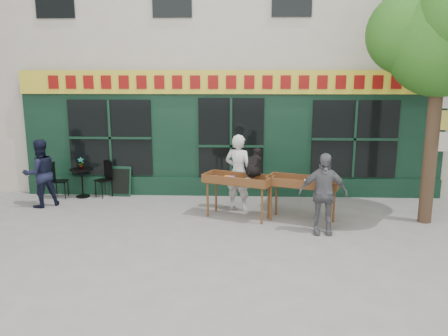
# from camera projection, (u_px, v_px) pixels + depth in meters

# --- Properties ---
(ground) EXTENTS (80.00, 80.00, 0.00)m
(ground) POSITION_uv_depth(u_px,v_px,m) (228.00, 223.00, 9.46)
(ground) COLOR slate
(ground) RESTS_ON ground
(building) EXTENTS (14.00, 7.26, 10.00)m
(building) POSITION_uv_depth(u_px,v_px,m) (234.00, 20.00, 14.32)
(building) COLOR beige
(building) RESTS_ON ground
(street_tree) EXTENTS (3.05, 2.90, 5.60)m
(street_tree) POSITION_uv_depth(u_px,v_px,m) (443.00, 27.00, 8.81)
(street_tree) COLOR #382619
(street_tree) RESTS_ON ground
(book_cart_center) EXTENTS (1.62, 1.14, 0.99)m
(book_cart_center) POSITION_uv_depth(u_px,v_px,m) (238.00, 182.00, 9.71)
(book_cart_center) COLOR #5C321A
(book_cart_center) RESTS_ON ground
(dog) EXTENTS (0.54, 0.68, 0.60)m
(dog) POSITION_uv_depth(u_px,v_px,m) (254.00, 162.00, 9.55)
(dog) COLOR black
(dog) RESTS_ON book_cart_center
(woman) EXTENTS (0.78, 0.65, 1.81)m
(woman) POSITION_uv_depth(u_px,v_px,m) (238.00, 172.00, 10.33)
(woman) COLOR silver
(woman) RESTS_ON ground
(book_cart_right) EXTENTS (1.62, 1.11, 0.99)m
(book_cart_right) POSITION_uv_depth(u_px,v_px,m) (303.00, 185.00, 9.45)
(book_cart_right) COLOR #5C321A
(book_cart_right) RESTS_ON ground
(man_right) EXTENTS (0.97, 0.42, 1.65)m
(man_right) POSITION_uv_depth(u_px,v_px,m) (323.00, 194.00, 8.70)
(man_right) COLOR #595A5E
(man_right) RESTS_ON ground
(bistro_table) EXTENTS (0.60, 0.60, 0.76)m
(bistro_table) POSITION_uv_depth(u_px,v_px,m) (82.00, 177.00, 11.49)
(bistro_table) COLOR black
(bistro_table) RESTS_ON ground
(bistro_chair_left) EXTENTS (0.41, 0.40, 0.95)m
(bistro_chair_left) POSITION_uv_depth(u_px,v_px,m) (56.00, 177.00, 11.40)
(bistro_chair_left) COLOR black
(bistro_chair_left) RESTS_ON ground
(bistro_chair_right) EXTENTS (0.51, 0.51, 0.95)m
(bistro_chair_right) POSITION_uv_depth(u_px,v_px,m) (106.00, 176.00, 11.58)
(bistro_chair_right) COLOR black
(bistro_chair_right) RESTS_ON ground
(potted_plant) EXTENTS (0.19, 0.16, 0.30)m
(potted_plant) POSITION_uv_depth(u_px,v_px,m) (81.00, 163.00, 11.42)
(potted_plant) COLOR gray
(potted_plant) RESTS_ON bistro_table
(man_left) EXTENTS (1.02, 1.01, 1.66)m
(man_left) POSITION_uv_depth(u_px,v_px,m) (40.00, 173.00, 10.58)
(man_left) COLOR black
(man_left) RESTS_ON ground
(chalkboard) EXTENTS (0.57, 0.24, 0.79)m
(chalkboard) POSITION_uv_depth(u_px,v_px,m) (121.00, 181.00, 11.64)
(chalkboard) COLOR black
(chalkboard) RESTS_ON ground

